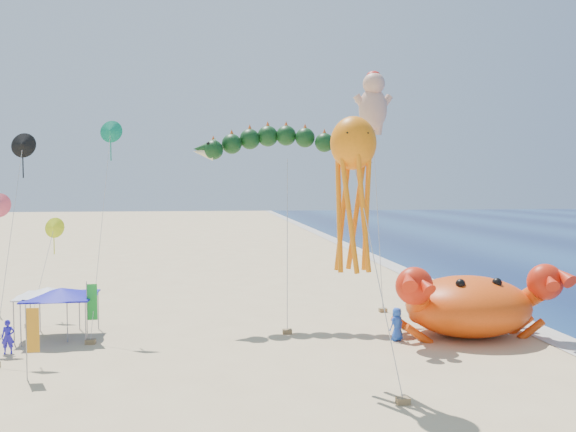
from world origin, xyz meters
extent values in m
plane|color=#D1B784|center=(0.00, 0.00, 0.00)|extent=(320.00, 320.00, 0.00)
plane|color=silver|center=(12.00, 0.00, 0.01)|extent=(320.00, 320.00, 0.00)
ellipsoid|color=#E9480C|center=(7.61, -0.43, 1.64)|extent=(7.01, 5.85, 3.27)
sphere|color=red|center=(3.95, -1.80, 3.09)|extent=(1.95, 1.95, 1.95)
sphere|color=black|center=(6.58, -1.57, 3.09)|extent=(0.50, 0.50, 0.50)
sphere|color=red|center=(11.27, -1.80, 3.09)|extent=(1.95, 1.95, 1.95)
sphere|color=black|center=(8.64, -1.57, 3.09)|extent=(0.50, 0.50, 0.50)
cone|color=black|center=(-6.65, 5.30, 10.48)|extent=(1.50, 1.11, 1.23)
cylinder|color=#B2B2B2|center=(-1.88, 3.26, 5.01)|extent=(0.59, 4.12, 9.74)
cube|color=olive|center=(-2.15, 1.22, 0.12)|extent=(0.50, 0.35, 0.25)
ellipsoid|color=#DFA588|center=(4.78, 8.63, 13.50)|extent=(1.97, 1.62, 2.89)
sphere|color=#DFA588|center=(4.78, 8.45, 15.19)|extent=(1.51, 1.51, 1.51)
ellipsoid|color=red|center=(4.78, 8.54, 15.72)|extent=(0.98, 0.98, 0.69)
cylinder|color=#B2B2B2|center=(4.75, 7.19, 6.24)|extent=(0.09, 2.91, 12.20)
cube|color=olive|center=(4.73, 5.76, 0.12)|extent=(0.50, 0.35, 0.25)
ellipsoid|color=orange|center=(-0.41, -6.56, 9.94)|extent=(1.92, 1.73, 2.21)
cylinder|color=#B2B2B2|center=(0.22, -7.93, 4.73)|extent=(1.33, 2.81, 9.16)
cube|color=olive|center=(0.86, -9.31, 0.12)|extent=(0.50, 0.35, 0.25)
cylinder|color=gray|center=(-15.92, 0.48, 1.10)|extent=(0.06, 0.06, 2.20)
cylinder|color=gray|center=(-12.73, 0.48, 1.10)|extent=(0.06, 0.06, 2.20)
cylinder|color=gray|center=(-15.92, 3.67, 1.10)|extent=(0.06, 0.06, 2.20)
cylinder|color=gray|center=(-12.73, 3.67, 1.10)|extent=(0.06, 0.06, 2.20)
cube|color=#1313A6|center=(-14.32, 2.08, 2.24)|extent=(3.42, 3.42, 0.08)
cone|color=#1313A6|center=(-14.32, 2.08, 2.48)|extent=(3.77, 3.77, 0.45)
cylinder|color=gray|center=(-16.45, 1.08, 1.10)|extent=(0.06, 0.06, 2.20)
cylinder|color=gray|center=(-13.79, 1.08, 1.10)|extent=(0.06, 0.06, 2.20)
cylinder|color=gray|center=(-16.45, 3.74, 1.10)|extent=(0.06, 0.06, 2.20)
cylinder|color=gray|center=(-13.79, 3.74, 1.10)|extent=(0.06, 0.06, 2.20)
cube|color=silver|center=(-15.12, 2.41, 2.24)|extent=(2.90, 2.90, 0.08)
cone|color=silver|center=(-15.12, 2.41, 2.48)|extent=(3.19, 3.19, 0.45)
cylinder|color=gray|center=(-14.01, -4.66, 1.60)|extent=(0.05, 0.05, 3.20)
cube|color=orange|center=(-13.73, -4.66, 2.10)|extent=(0.50, 0.04, 1.90)
cylinder|color=gray|center=(-12.77, 1.03, 1.60)|extent=(0.05, 0.05, 3.20)
cube|color=green|center=(-12.49, 1.03, 2.10)|extent=(0.50, 0.04, 1.90)
imported|color=#2A22CB|center=(-16.14, -0.66, 0.83)|extent=(0.64, 0.45, 1.65)
imported|color=blue|center=(3.44, -0.89, 0.88)|extent=(1.02, 0.89, 1.76)
imported|color=white|center=(9.81, -0.48, 0.79)|extent=(0.60, 0.42, 1.58)
cone|color=#0B7F57|center=(-11.97, 4.11, 11.33)|extent=(1.30, 0.51, 1.32)
cylinder|color=#B2B2B2|center=(-11.72, 2.61, 5.69)|extent=(0.55, 3.04, 11.09)
cube|color=olive|center=(-11.47, 1.11, 0.12)|extent=(0.50, 0.35, 0.25)
cone|color=#D8F21A|center=(-16.13, 7.55, 5.59)|extent=(1.30, 0.51, 1.32)
cylinder|color=#B2B2B2|center=(-15.88, 6.05, 2.82)|extent=(0.55, 3.04, 5.36)
cube|color=olive|center=(-15.63, 4.55, 0.12)|extent=(0.50, 0.35, 0.25)
cone|color=black|center=(-15.79, 1.05, 10.29)|extent=(1.30, 0.51, 1.32)
cylinder|color=#B2B2B2|center=(-15.54, -0.45, 5.17)|extent=(0.55, 3.04, 10.05)
cube|color=olive|center=(-15.29, -1.95, 0.12)|extent=(0.50, 0.35, 0.25)
camera|label=1|loc=(-6.12, -29.20, 8.15)|focal=35.00mm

